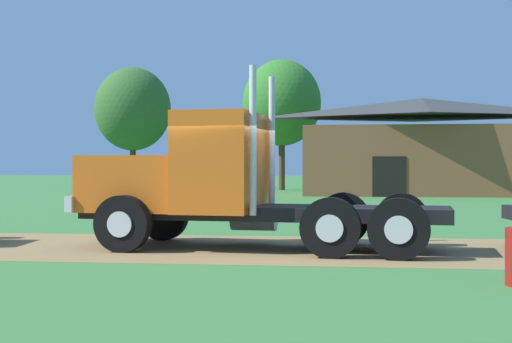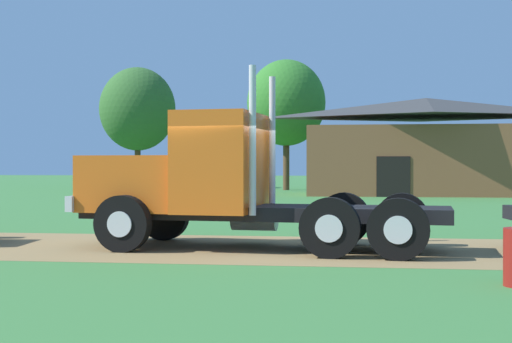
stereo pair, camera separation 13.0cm
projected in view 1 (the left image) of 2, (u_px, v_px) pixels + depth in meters
ground_plane at (234, 248)px, 14.97m from camera, size 200.00×200.00×0.00m
dirt_track at (234, 248)px, 14.97m from camera, size 120.00×5.05×0.01m
truck_foreground_white at (214, 185)px, 15.06m from camera, size 7.85×3.28×3.68m
shed_building at (422, 148)px, 41.39m from camera, size 14.14×6.27×5.60m
tree_left at (133, 109)px, 52.75m from camera, size 5.59×5.59×8.94m
tree_mid at (282, 103)px, 49.38m from camera, size 5.41×5.41×9.00m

